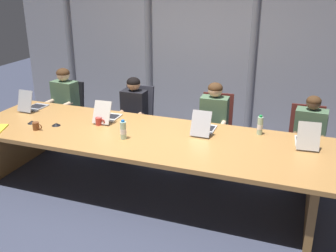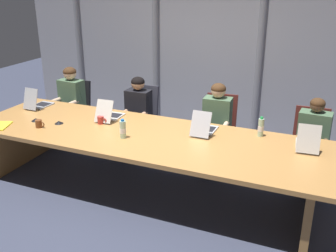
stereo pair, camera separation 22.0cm
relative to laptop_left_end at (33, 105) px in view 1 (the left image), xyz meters
name	(u,v)px [view 1 (the left image)]	position (x,y,z in m)	size (l,w,h in m)	color
ground_plane	(145,190)	(1.83, -0.33, -0.80)	(13.78, 13.78, 0.00)	#383D51
conference_table	(144,145)	(1.83, -0.33, -0.19)	(4.36, 1.33, 0.75)	#B77F42
curtain_backdrop	(201,44)	(1.83, 2.06, 0.64)	(6.89, 0.17, 2.89)	#9999A0
laptop_left_end	(33,105)	(0.00, 0.00, 0.00)	(0.23, 0.41, 0.30)	#A8ADB7
laptop_left_mid	(108,116)	(1.19, -0.02, 0.00)	(0.25, 0.45, 0.29)	beige
laptop_center	(204,127)	(2.47, 0.00, 0.00)	(0.23, 0.44, 0.30)	#BCBCC1
laptop_right_mid	(307,140)	(3.64, 0.01, 0.00)	(0.27, 0.44, 0.31)	beige
office_chair_left_end	(68,118)	(-0.01, 0.80, -0.46)	(0.60, 0.60, 0.91)	black
office_chair_left_mid	(136,127)	(1.21, 0.81, -0.45)	(0.60, 0.60, 0.95)	#2D2D38
office_chair_center	(215,137)	(2.43, 0.81, -0.45)	(0.60, 0.60, 0.95)	#511E19
office_chair_right_mid	(304,150)	(3.63, 0.80, -0.46)	(0.60, 0.60, 0.91)	#511E19
person_left_end	(62,101)	(0.02, 0.65, -0.13)	(0.43, 0.57, 1.18)	#4C6B4C
person_left_mid	(132,112)	(1.22, 0.64, -0.16)	(0.37, 0.55, 1.14)	black
person_center	(213,120)	(2.43, 0.65, -0.14)	(0.40, 0.56, 1.17)	#4C6B4C
person_right_mid	(309,135)	(3.67, 0.64, -0.18)	(0.42, 0.56, 1.11)	#4C6B4C
water_bottle_primary	(260,126)	(3.11, 0.15, 0.05)	(0.07, 0.07, 0.24)	#ADD1B2
water_bottle_secondary	(123,130)	(1.67, -0.52, 0.04)	(0.07, 0.07, 0.23)	#ADD1B2
coffee_mug_near	(36,126)	(0.55, -0.63, -0.01)	(0.13, 0.08, 0.10)	brown
coffee_mug_far	(99,121)	(1.18, -0.23, -0.01)	(0.13, 0.08, 0.10)	#B2332D
conference_mic_left_side	(56,124)	(0.69, -0.43, -0.04)	(0.11, 0.11, 0.04)	black
conference_mic_middle	(32,122)	(0.35, -0.47, -0.04)	(0.11, 0.11, 0.04)	black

